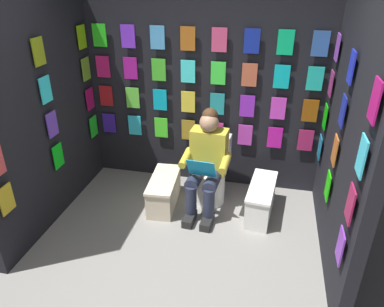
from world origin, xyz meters
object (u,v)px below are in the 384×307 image
object	(u,v)px
toilet	(210,174)
person_reading	(206,163)
comic_longbox_near	(261,200)
comic_longbox_far	(164,191)

from	to	relation	value
toilet	person_reading	distance (m)	0.35
person_reading	comic_longbox_near	distance (m)	0.75
person_reading	comic_longbox_far	bearing A→B (deg)	8.18
comic_longbox_near	person_reading	bearing A→B (deg)	6.80
comic_longbox_near	comic_longbox_far	distance (m)	1.12
comic_longbox_near	comic_longbox_far	bearing A→B (deg)	8.12
toilet	comic_longbox_far	bearing A→B (deg)	31.31
toilet	person_reading	xyz separation A→B (m)	(0.01, 0.23, 0.27)
comic_longbox_far	person_reading	bearing A→B (deg)	179.92
comic_longbox_near	toilet	bearing A→B (deg)	-13.45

